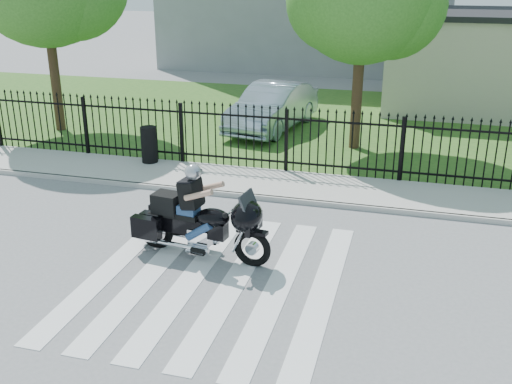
# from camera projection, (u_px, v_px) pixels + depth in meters

# --- Properties ---
(ground) EXTENTS (120.00, 120.00, 0.00)m
(ground) POSITION_uv_depth(u_px,v_px,m) (214.00, 279.00, 10.90)
(ground) COLOR slate
(ground) RESTS_ON ground
(crosswalk) EXTENTS (5.00, 5.50, 0.01)m
(crosswalk) POSITION_uv_depth(u_px,v_px,m) (214.00, 279.00, 10.90)
(crosswalk) COLOR silver
(crosswalk) RESTS_ON ground
(sidewalk) EXTENTS (40.00, 2.00, 0.12)m
(sidewalk) POSITION_uv_depth(u_px,v_px,m) (277.00, 184.00, 15.38)
(sidewalk) COLOR #ADAAA3
(sidewalk) RESTS_ON ground
(curb) EXTENTS (40.00, 0.12, 0.12)m
(curb) POSITION_uv_depth(u_px,v_px,m) (268.00, 198.00, 14.48)
(curb) COLOR #ADAAA3
(curb) RESTS_ON ground
(grass_strip) EXTENTS (40.00, 12.00, 0.02)m
(grass_strip) POSITION_uv_depth(u_px,v_px,m) (322.00, 122.00, 21.71)
(grass_strip) COLOR #27541D
(grass_strip) RESTS_ON ground
(iron_fence) EXTENTS (26.00, 0.04, 1.80)m
(iron_fence) POSITION_uv_depth(u_px,v_px,m) (286.00, 142.00, 15.98)
(iron_fence) COLOR black
(iron_fence) RESTS_ON ground
(motorcycle_rider) EXTENTS (2.88, 1.16, 1.91)m
(motorcycle_rider) POSITION_uv_depth(u_px,v_px,m) (198.00, 218.00, 11.53)
(motorcycle_rider) COLOR black
(motorcycle_rider) RESTS_ON ground
(parked_car) EXTENTS (2.43, 4.91, 1.55)m
(parked_car) POSITION_uv_depth(u_px,v_px,m) (273.00, 107.00, 20.43)
(parked_car) COLOR #95A7BC
(parked_car) RESTS_ON grass_strip
(litter_bin) EXTENTS (0.60, 0.60, 1.02)m
(litter_bin) POSITION_uv_depth(u_px,v_px,m) (149.00, 145.00, 16.76)
(litter_bin) COLOR black
(litter_bin) RESTS_ON sidewalk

